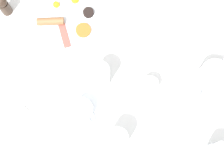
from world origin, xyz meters
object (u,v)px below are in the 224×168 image
Objects in this scene: teapot_far at (194,16)px; fork_by_plate at (83,161)px; breakfast_plate at (69,18)px; teacup_with_saucer_left at (82,110)px; water_glass_short at (99,76)px; water_glass_tall at (218,153)px; wine_glass_spare at (117,140)px; pepper_grinder at (3,5)px; creamer_jug at (149,86)px; napkin_folded at (24,133)px; spoon_for_tea at (144,39)px; teapot_near at (212,77)px.

teapot_far is 0.70m from fork_by_plate.
breakfast_plate is 1.50× the size of teapot_far.
fork_by_plate is at bearing -130.27° from teapot_far.
water_glass_short is (-0.13, 0.05, 0.04)m from teacup_with_saucer_left.
water_glass_tall is at bearing 98.64° from fork_by_plate.
teapot_far is at bearing 153.14° from wine_glass_spare.
pepper_grinder reaches higher than teacup_with_saucer_left.
fork_by_plate is at bearing 7.33° from teacup_with_saucer_left.
creamer_jug is at bearing -125.78° from teapot_far.
teapot_far is at bearing -168.81° from water_glass_tall.
creamer_jug reaches higher than napkin_folded.
teacup_with_saucer_left is at bearing -102.43° from water_glass_tall.
spoon_for_tea is (-0.41, 0.07, -0.06)m from wine_glass_spare.
wine_glass_spare is at bearing 157.74° from teapot_near.
water_glass_short is 0.85× the size of spoon_for_tea.
teacup_with_saucer_left is (0.17, -0.47, -0.03)m from teapot_near.
water_glass_tall is at bearing 88.11° from wine_glass_spare.
napkin_folded is (0.23, -0.26, -0.06)m from water_glass_short.
water_glass_short reaches higher than napkin_folded.
breakfast_plate reaches higher than fork_by_plate.
creamer_jug is (-0.22, -0.26, -0.02)m from water_glass_tall.
wine_glass_spare is 0.42m from spoon_for_tea.
teapot_far is 0.57m from wine_glass_spare.
water_glass_tall is at bearing 51.11° from breakfast_plate.
water_glass_tall is at bearing 49.23° from creamer_jug.
pepper_grinder is (-0.26, -0.41, -0.01)m from water_glass_short.
fork_by_plate is (0.30, -0.22, -0.03)m from creamer_jug.
water_glass_short is (-0.24, -0.45, 0.01)m from water_glass_tall.
teacup_with_saucer_left is 1.07× the size of fork_by_plate.
pepper_grinder is at bearing -134.04° from wine_glass_spare.
teapot_near is at bearing 128.00° from fork_by_plate.
teapot_near is at bearing -174.07° from water_glass_tall.
napkin_folded is (0.00, -0.35, -0.06)m from wine_glass_spare.
teapot_far is 1.57× the size of water_glass_short.
spoon_for_tea is (0.10, -0.19, -0.05)m from teapot_far.
water_glass_tall is at bearing 77.57° from teacup_with_saucer_left.
fork_by_plate is at bearing 71.12° from napkin_folded.
teacup_with_saucer_left reaches higher than spoon_for_tea.
fork_by_plate is (0.57, 0.39, -0.05)m from pepper_grinder.
napkin_folded is (0.51, -0.61, -0.05)m from teapot_far.
breakfast_plate is 2.00× the size of spoon_for_tea.
teapot_far reaches higher than pepper_grinder.
pepper_grinder is at bearing 104.45° from teapot_near.
water_glass_tall is (0.11, 0.50, 0.02)m from teacup_with_saucer_left.
teacup_with_saucer_left is (0.41, -0.40, -0.03)m from teapot_far.
breakfast_plate is 0.43m from creamer_jug.
water_glass_short is at bearing 58.15° from pepper_grinder.
creamer_jug is at bearing 85.33° from water_glass_short.
pepper_grinder is (-0.48, -0.50, -0.01)m from wine_glass_spare.
teapot_far is 1.34× the size of fork_by_plate.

